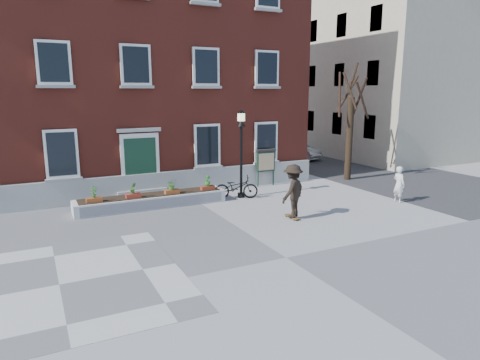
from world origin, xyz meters
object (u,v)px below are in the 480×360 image
skateboarder (293,191)px  lamp_post (241,141)px  parked_car (296,150)px  bystander (399,184)px  bicycle (236,187)px  notice_board (266,161)px

skateboarder → lamp_post: bearing=94.0°
parked_car → bystander: bearing=-120.3°
parked_car → skateboarder: bearing=-141.6°
bicycle → parked_car: parked_car is taller
notice_board → skateboarder: 5.69m
notice_board → lamp_post: bearing=-144.2°
bicycle → lamp_post: bearing=-52.8°
bicycle → parked_car: (8.74, 8.35, 0.11)m
parked_car → bystander: bystander is taller
bystander → lamp_post: (-5.70, 3.78, 1.75)m
bystander → bicycle: bearing=59.2°
bicycle → bystander: size_ratio=1.23×
parked_car → notice_board: size_ratio=2.00×
parked_car → notice_board: bearing=-150.6°
bicycle → skateboarder: bearing=-148.9°
bicycle → parked_car: 12.09m
bicycle → bystander: (5.99, -3.70, 0.28)m
bicycle → skateboarder: 3.80m
parked_car → lamp_post: lamp_post is taller
bystander → notice_board: notice_board is taller
bicycle → notice_board: 3.05m
bicycle → lamp_post: 2.05m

